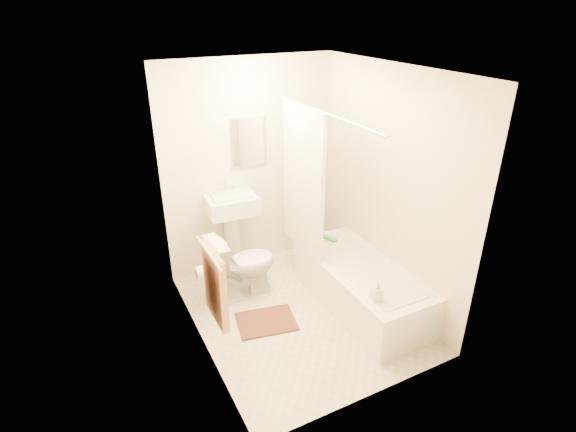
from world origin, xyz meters
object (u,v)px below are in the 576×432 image
toilet (242,265)px  soap_bottle (377,291)px  bathtub (360,285)px  bath_mat (266,321)px  sink (232,231)px

toilet → soap_bottle: 1.51m
toilet → bathtub: size_ratio=0.45×
bath_mat → soap_bottle: size_ratio=2.84×
toilet → soap_bottle: size_ratio=3.69×
toilet → bath_mat: size_ratio=1.30×
toilet → sink: (0.08, 0.47, 0.17)m
sink → bath_mat: 1.16m
bathtub → soap_bottle: soap_bottle is taller
sink → bath_mat: sink is taller
sink → soap_bottle: (0.72, -1.74, 0.03)m
bath_mat → soap_bottle: soap_bottle is taller
toilet → sink: sink is taller
toilet → bathtub: toilet is taller
bath_mat → toilet: bearing=91.9°
bath_mat → soap_bottle: bearing=-41.7°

